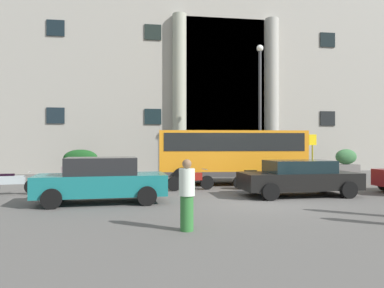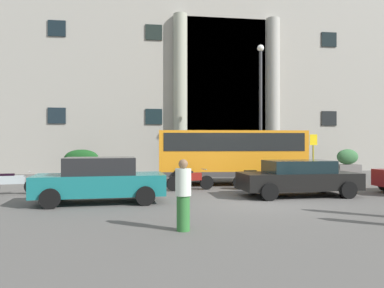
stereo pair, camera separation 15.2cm
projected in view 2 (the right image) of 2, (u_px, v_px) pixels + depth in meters
The scene contains 15 objects.
ground_plane at pixel (260, 204), 11.97m from camera, with size 80.00×64.00×0.12m, color #524F4C.
office_building_facade at pixel (191, 62), 29.29m from camera, with size 39.75×9.73×17.44m.
orange_minibus at pixel (231, 152), 17.47m from camera, with size 7.06×3.15×2.59m.
bus_stop_sign at pixel (313, 151), 20.02m from camera, with size 0.44×0.08×2.50m.
hedge_planter_far_east at pixel (347, 162), 23.76m from camera, with size 1.54×0.83×1.62m.
hedge_planter_far_west at pixel (81, 163), 21.74m from camera, with size 2.10×0.86×1.63m.
hedge_planter_west at pixel (275, 162), 22.71m from camera, with size 2.13×0.85×1.65m.
hedge_planter_east at pixel (181, 165), 22.56m from camera, with size 1.69×0.89×1.30m.
parked_sedan_second at pixel (298, 178), 13.45m from camera, with size 4.44×2.05×1.34m.
parked_compact_extra at pixel (100, 180), 11.93m from camera, with size 4.32×2.17×1.51m.
motorcycle_far_end at pixel (189, 179), 15.12m from camera, with size 2.06×0.67×0.89m.
scooter_by_planter at pixel (253, 179), 15.49m from camera, with size 1.91×0.55×0.89m.
motorcycle_near_kerb at pixel (11, 183), 13.77m from camera, with size 2.04×0.57×0.89m.
pedestrian_woman_dark_dress at pixel (183, 195), 8.07m from camera, with size 0.36×0.36×1.62m.
lamppost_plaza_centre at pixel (261, 100), 21.22m from camera, with size 0.40×0.40×7.86m.
Camera 2 is at (-3.83, -11.56, 1.96)m, focal length 33.50 mm.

